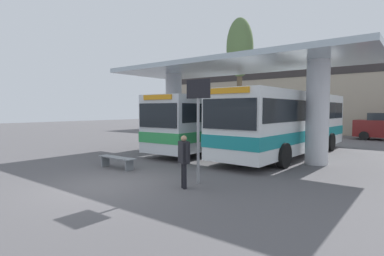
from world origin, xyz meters
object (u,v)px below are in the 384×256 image
at_px(transit_bus_left_bay, 223,120).
at_px(pedestrian_waiting, 184,156).
at_px(poplar_tree_behind_left, 240,50).
at_px(info_sign_platform, 198,110).
at_px(transit_bus_center_bay, 288,121).
at_px(waiting_bench_near_pillar, 117,160).

distance_m(transit_bus_left_bay, pedestrian_waiting, 9.81).
bearing_deg(poplar_tree_behind_left, info_sign_platform, -65.95).
xyz_separation_m(transit_bus_center_bay, poplar_tree_behind_left, (-6.44, 6.51, 5.40)).
bearing_deg(pedestrian_waiting, poplar_tree_behind_left, 143.12).
distance_m(transit_bus_left_bay, info_sign_platform, 9.11).
xyz_separation_m(waiting_bench_near_pillar, info_sign_platform, (4.10, 0.02, 2.01)).
distance_m(info_sign_platform, poplar_tree_behind_left, 16.26).
bearing_deg(transit_bus_left_bay, pedestrian_waiting, 112.87).
bearing_deg(transit_bus_center_bay, pedestrian_waiting, 91.66).
bearing_deg(transit_bus_center_bay, poplar_tree_behind_left, -43.08).
bearing_deg(pedestrian_waiting, info_sign_platform, 122.54).
bearing_deg(waiting_bench_near_pillar, poplar_tree_behind_left, 98.92).
distance_m(info_sign_platform, pedestrian_waiting, 1.57).
bearing_deg(pedestrian_waiting, transit_bus_center_bay, 119.49).
distance_m(waiting_bench_near_pillar, poplar_tree_behind_left, 15.92).
distance_m(waiting_bench_near_pillar, pedestrian_waiting, 4.24).
relative_size(pedestrian_waiting, poplar_tree_behind_left, 0.16).
bearing_deg(poplar_tree_behind_left, transit_bus_center_bay, -45.31).
xyz_separation_m(waiting_bench_near_pillar, pedestrian_waiting, (4.13, -0.74, 0.63)).
bearing_deg(info_sign_platform, transit_bus_left_bay, 116.91).
distance_m(pedestrian_waiting, poplar_tree_behind_left, 17.38).
relative_size(transit_bus_center_bay, poplar_tree_behind_left, 1.16).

